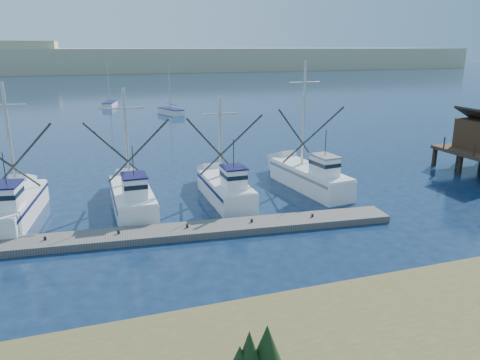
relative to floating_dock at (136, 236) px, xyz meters
name	(u,v)px	position (x,y,z in m)	size (l,w,h in m)	color
ground	(346,257)	(10.36, -6.16, -0.21)	(500.00, 500.00, 0.00)	#0B1B34
floating_dock	(136,236)	(0.00, 0.00, 0.00)	(31.77, 2.12, 0.42)	#635F59
dune_ridge	(105,60)	(10.36, 203.84, 4.79)	(360.00, 60.00, 10.00)	tan
trawler_fleet	(137,196)	(0.69, 5.19, 0.76)	(31.23, 8.87, 9.85)	white
sailboat_near	(171,112)	(11.77, 51.02, 0.28)	(3.58, 5.96, 8.10)	white
sailboat_far	(110,104)	(2.90, 64.46, 0.28)	(3.16, 5.93, 8.10)	white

